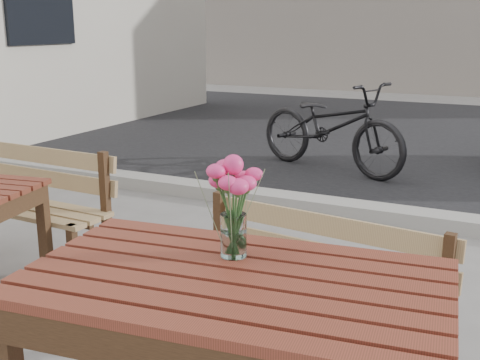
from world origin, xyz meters
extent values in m
cube|color=black|center=(0.00, 7.00, 0.00)|extent=(30.00, 8.00, 0.00)
cube|color=#9C9993|center=(0.00, 3.00, 0.06)|extent=(30.00, 0.25, 0.12)
cube|color=#5F2919|center=(0.16, -0.19, 0.79)|extent=(1.39, 0.91, 0.03)
cube|color=black|center=(-0.48, 0.07, 0.39)|extent=(0.07, 0.07, 0.78)
cube|color=#A28053|center=(0.12, 0.60, 0.39)|extent=(1.27, 0.49, 0.03)
cube|color=#A28053|center=(0.14, 0.79, 0.60)|extent=(1.23, 0.18, 0.34)
cube|color=black|center=(-0.46, 0.53, 0.20)|extent=(0.05, 0.05, 0.41)
cube|color=black|center=(-0.43, 0.82, 0.38)|extent=(0.05, 0.05, 0.75)
cube|color=black|center=(0.70, 0.67, 0.38)|extent=(0.05, 0.05, 0.75)
cylinder|color=white|center=(0.08, -0.04, 0.88)|extent=(0.09, 0.09, 0.15)
cylinder|color=#315E2A|center=(0.08, -0.04, 0.96)|extent=(0.05, 0.05, 0.29)
cube|color=black|center=(-1.53, 0.75, 0.34)|extent=(0.07, 0.07, 0.68)
cube|color=#A28053|center=(-2.00, 0.98, 0.43)|extent=(1.36, 0.42, 0.03)
cube|color=#A28053|center=(-1.99, 1.19, 0.65)|extent=(1.34, 0.09, 0.36)
cube|color=black|center=(-1.39, 0.80, 0.22)|extent=(0.05, 0.05, 0.44)
cube|color=black|center=(-1.38, 1.11, 0.41)|extent=(0.05, 0.05, 0.81)
imported|color=black|center=(-0.98, 4.51, 0.49)|extent=(1.99, 1.25, 0.98)
camera|label=1|loc=(0.92, -1.73, 1.57)|focal=45.00mm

